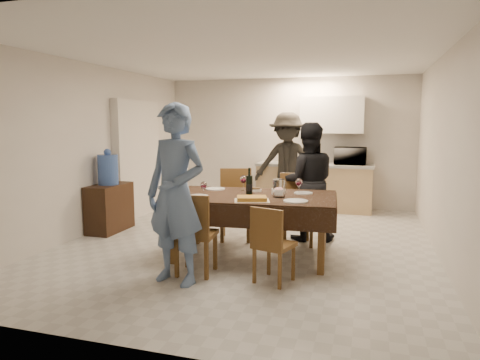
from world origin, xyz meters
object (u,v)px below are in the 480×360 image
at_px(dining_table, 252,198).
at_px(water_pitcher, 279,188).
at_px(water_jug, 108,170).
at_px(wine_bottle, 249,181).
at_px(savoury_tart, 252,199).
at_px(person_far, 307,182).
at_px(console, 110,208).
at_px(microwave, 350,156).
at_px(person_near, 176,194).
at_px(person_kitchen, 287,163).

relative_size(dining_table, water_pitcher, 9.75).
bearing_deg(water_jug, water_pitcher, -13.74).
height_order(wine_bottle, water_pitcher, wine_bottle).
bearing_deg(dining_table, savoury_tart, -79.72).
distance_m(savoury_tart, person_far, 1.50).
relative_size(console, water_pitcher, 3.65).
distance_m(microwave, person_near, 4.61).
height_order(microwave, person_near, person_near).
relative_size(wine_bottle, person_near, 0.18).
distance_m(dining_table, microwave, 3.45).
relative_size(console, wine_bottle, 2.39).
relative_size(water_jug, person_kitchen, 0.25).
distance_m(water_jug, wine_bottle, 2.52).
relative_size(wine_bottle, savoury_tart, 0.84).
height_order(dining_table, person_kitchen, person_kitchen).
bearing_deg(savoury_tart, wine_bottle, 109.23).
xyz_separation_m(microwave, person_near, (-1.61, -4.32, -0.12)).
relative_size(savoury_tart, person_far, 0.23).
relative_size(dining_table, wine_bottle, 6.37).
xyz_separation_m(console, person_kitchen, (2.42, 2.17, 0.57)).
bearing_deg(dining_table, person_near, -122.11).
bearing_deg(person_near, water_jug, 150.73).
bearing_deg(person_far, microwave, -116.84).
height_order(console, person_far, person_far).
distance_m(water_pitcher, person_near, 1.35).
relative_size(water_jug, person_far, 0.28).
bearing_deg(console, person_kitchen, 41.84).
height_order(microwave, person_far, person_far).
xyz_separation_m(console, savoury_tart, (2.60, -1.03, 0.46)).
relative_size(dining_table, savoury_tart, 5.35).
xyz_separation_m(console, wine_bottle, (2.45, -0.60, 0.60)).
relative_size(water_pitcher, savoury_tart, 0.55).
height_order(wine_bottle, person_far, person_far).
height_order(water_jug, person_kitchen, person_kitchen).
relative_size(water_pitcher, person_far, 0.13).
bearing_deg(person_far, person_kitchen, -84.45).
relative_size(microwave, person_near, 0.31).
xyz_separation_m(water_jug, person_far, (3.05, 0.40, -0.12)).
height_order(console, water_pitcher, water_pitcher).
xyz_separation_m(wine_bottle, person_near, (-0.50, -1.10, -0.01)).
bearing_deg(person_near, person_kitchen, 94.77).
relative_size(console, savoury_tart, 2.01).
height_order(water_pitcher, microwave, microwave).
height_order(dining_table, water_jug, water_jug).
height_order(dining_table, console, dining_table).
relative_size(water_pitcher, microwave, 0.37).
relative_size(person_near, person_far, 1.12).
height_order(console, savoury_tart, savoury_tart).
relative_size(console, person_far, 0.47).
xyz_separation_m(console, water_jug, (0.00, 0.00, 0.61)).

